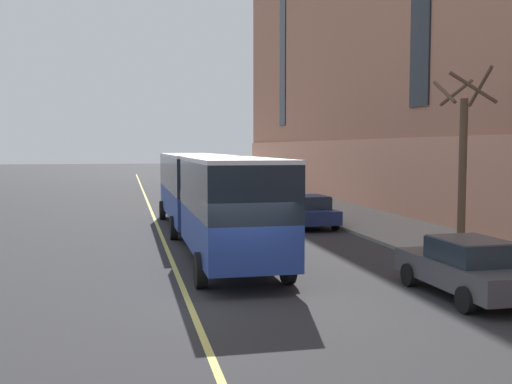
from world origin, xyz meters
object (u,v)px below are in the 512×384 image
(parked_car_darkgray_1, at_px, (466,268))
(street_tree_mid_block, at_px, (463,157))
(city_bus, at_px, (205,192))
(parked_car_black_0, at_px, (276,200))
(parked_car_navy_3, at_px, (308,211))
(parked_car_silver_2, at_px, (235,186))

(parked_car_darkgray_1, xyz_separation_m, street_tree_mid_block, (3.54, 6.10, 2.77))
(street_tree_mid_block, bearing_deg, parked_car_darkgray_1, -120.13)
(city_bus, height_order, parked_car_darkgray_1, city_bus)
(parked_car_black_0, relative_size, parked_car_navy_3, 0.95)
(parked_car_silver_2, bearing_deg, parked_car_black_0, -90.31)
(parked_car_black_0, height_order, parked_car_darkgray_1, same)
(parked_car_black_0, relative_size, parked_car_silver_2, 0.97)
(parked_car_silver_2, bearing_deg, street_tree_mid_block, -82.86)
(street_tree_mid_block, bearing_deg, city_bus, 152.95)
(city_bus, relative_size, parked_car_silver_2, 4.40)
(parked_car_black_0, bearing_deg, parked_car_navy_3, -89.38)
(parked_car_silver_2, bearing_deg, parked_car_navy_3, -90.03)
(city_bus, distance_m, parked_car_navy_3, 6.51)
(city_bus, relative_size, street_tree_mid_block, 2.95)
(parked_car_navy_3, height_order, street_tree_mid_block, street_tree_mid_block)
(parked_car_black_0, distance_m, parked_car_navy_3, 6.09)
(parked_car_silver_2, xyz_separation_m, parked_car_navy_3, (-0.01, -19.84, 0.00))
(city_bus, distance_m, parked_car_darkgray_1, 12.02)
(city_bus, relative_size, parked_car_darkgray_1, 4.31)
(parked_car_black_0, xyz_separation_m, parked_car_darkgray_1, (0.01, -20.08, 0.00))
(parked_car_darkgray_1, height_order, parked_car_silver_2, same)
(parked_car_darkgray_1, distance_m, street_tree_mid_block, 7.58)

